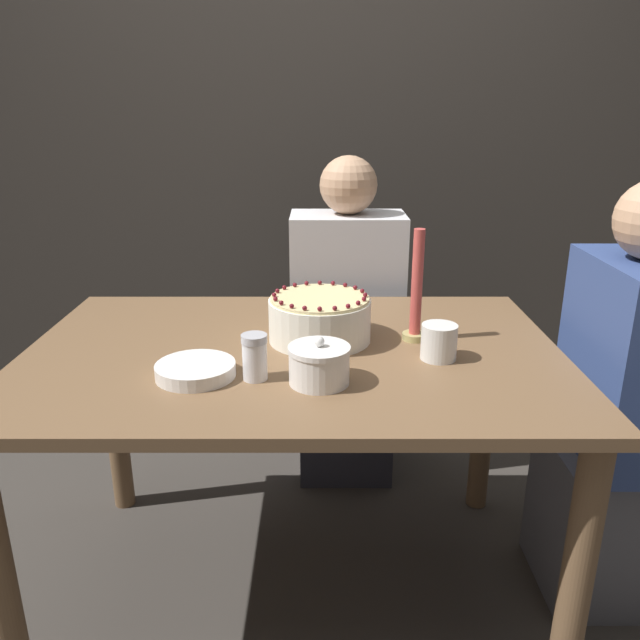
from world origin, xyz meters
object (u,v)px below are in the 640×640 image
sugar_bowl (319,364)px  sugar_shaker (255,357)px  person_woman_floral (620,429)px  cake (320,319)px  candle (417,295)px  person_man_blue_shirt (346,342)px

sugar_bowl → sugar_shaker: size_ratio=1.31×
person_woman_floral → sugar_shaker: bearing=101.7°
cake → candle: 0.26m
cake → sugar_shaker: cake is taller
candle → person_woman_floral: person_woman_floral is taller
sugar_bowl → person_woman_floral: person_woman_floral is taller
candle → person_man_blue_shirt: (-0.16, 0.59, -0.36)m
sugar_shaker → person_man_blue_shirt: 0.93m
sugar_bowl → person_man_blue_shirt: person_man_blue_shirt is taller
cake → person_woman_floral: size_ratio=0.23×
cake → candle: size_ratio=0.91×
person_man_blue_shirt → person_woman_floral: person_man_blue_shirt is taller
candle → person_woman_floral: 0.67m
sugar_shaker → person_woman_floral: (0.97, 0.20, -0.29)m
sugar_bowl → candle: size_ratio=0.47×
person_man_blue_shirt → person_woman_floral: bearing=138.0°
sugar_bowl → person_man_blue_shirt: bearing=83.5°
person_man_blue_shirt → person_woman_floral: 0.97m
cake → sugar_bowl: 0.27m
sugar_shaker → candle: bearing=32.4°
cake → person_woman_floral: 0.87m
sugar_bowl → candle: 0.38m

